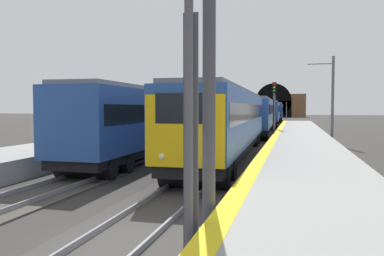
% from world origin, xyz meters
% --- Properties ---
extents(ground_plane, '(320.00, 320.00, 0.00)m').
position_xyz_m(ground_plane, '(0.00, 0.00, 0.00)').
color(ground_plane, '#302D2B').
extents(platform_right, '(112.00, 4.20, 0.92)m').
position_xyz_m(platform_right, '(0.00, -4.26, 0.46)').
color(platform_right, gray).
rests_on(platform_right, ground_plane).
extents(platform_right_edge_strip, '(112.00, 0.50, 0.01)m').
position_xyz_m(platform_right_edge_strip, '(0.00, -2.41, 0.92)').
color(platform_right_edge_strip, yellow).
rests_on(platform_right_edge_strip, platform_right).
extents(track_main_line, '(160.00, 3.07, 0.21)m').
position_xyz_m(track_main_line, '(0.00, 0.00, 0.04)').
color(track_main_line, '#383533').
rests_on(track_main_line, ground_plane).
extents(train_main_approaching, '(84.37, 3.30, 4.03)m').
position_xyz_m(train_main_approaching, '(46.94, -0.00, 2.32)').
color(train_main_approaching, '#264C99').
rests_on(train_main_approaching, ground_plane).
extents(train_adjacent_platform, '(40.57, 3.05, 5.02)m').
position_xyz_m(train_adjacent_platform, '(25.83, 4.83, 2.33)').
color(train_adjacent_platform, '#264C99').
rests_on(train_adjacent_platform, ground_plane).
extents(railway_signal_near, '(0.39, 0.38, 5.73)m').
position_xyz_m(railway_signal_near, '(-0.86, -1.89, 3.33)').
color(railway_signal_near, '#4C4C54').
rests_on(railway_signal_near, ground_plane).
extents(railway_signal_mid, '(0.39, 0.38, 5.45)m').
position_xyz_m(railway_signal_mid, '(30.64, -1.89, 3.29)').
color(railway_signal_mid, '#4C4C54').
rests_on(railway_signal_mid, ground_plane).
extents(railway_signal_far, '(0.39, 0.38, 4.43)m').
position_xyz_m(railway_signal_far, '(96.71, -1.89, 2.63)').
color(railway_signal_far, '#4C4C54').
rests_on(railway_signal_far, ground_plane).
extents(overhead_signal_gantry, '(0.70, 9.03, 7.34)m').
position_xyz_m(overhead_signal_gantry, '(0.49, 2.41, 5.56)').
color(overhead_signal_gantry, '#3F3F47').
rests_on(overhead_signal_gantry, ground_plane).
extents(tunnel_portal, '(2.32, 19.56, 10.95)m').
position_xyz_m(tunnel_portal, '(117.17, 2.41, 3.67)').
color(tunnel_portal, brown).
rests_on(tunnel_portal, ground_plane).
extents(catenary_mast_near, '(0.22, 2.10, 7.17)m').
position_xyz_m(catenary_mast_near, '(25.79, -6.73, 3.69)').
color(catenary_mast_near, '#595B60').
rests_on(catenary_mast_near, ground_plane).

